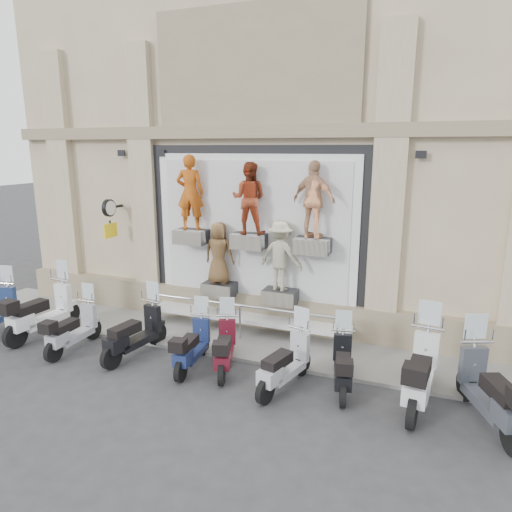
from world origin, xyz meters
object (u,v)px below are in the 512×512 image
(scooter_f, at_px, (225,338))
(scooter_g, at_px, (285,353))
(scooter_j, at_px, (492,378))
(scooter_d, at_px, (134,323))
(guard_rail, at_px, (240,323))
(scooter_i, at_px, (422,360))
(scooter_b, at_px, (41,302))
(scooter_h, at_px, (343,355))
(scooter_c, at_px, (73,320))
(scooter_e, at_px, (192,336))
(clock_sign_bracket, at_px, (110,213))

(scooter_f, relative_size, scooter_g, 0.95)
(scooter_f, relative_size, scooter_j, 0.82)
(scooter_d, xyz_separation_m, scooter_g, (3.48, -0.15, -0.04))
(guard_rail, relative_size, scooter_f, 2.96)
(guard_rail, relative_size, scooter_i, 2.36)
(scooter_b, xyz_separation_m, scooter_i, (8.66, 0.00, -0.00))
(scooter_g, distance_m, scooter_h, 1.09)
(scooter_f, bearing_deg, scooter_c, 167.05)
(scooter_b, height_order, scooter_d, scooter_b)
(guard_rail, bearing_deg, scooter_j, -17.53)
(scooter_b, distance_m, scooter_i, 8.66)
(scooter_e, height_order, scooter_j, scooter_j)
(scooter_h, bearing_deg, scooter_f, 170.49)
(scooter_d, height_order, scooter_g, scooter_d)
(scooter_i, bearing_deg, scooter_c, -171.12)
(scooter_d, bearing_deg, scooter_h, 12.05)
(scooter_e, relative_size, scooter_j, 0.82)
(guard_rail, xyz_separation_m, scooter_g, (1.65, -1.70, 0.27))
(scooter_f, xyz_separation_m, scooter_h, (2.40, 0.09, -0.00))
(guard_rail, height_order, scooter_j, scooter_j)
(scooter_f, relative_size, scooter_h, 1.00)
(scooter_c, distance_m, scooter_e, 2.93)
(clock_sign_bracket, relative_size, scooter_j, 0.49)
(scooter_b, xyz_separation_m, scooter_d, (2.77, -0.16, -0.10))
(scooter_h, bearing_deg, scooter_g, -171.66)
(scooter_g, relative_size, scooter_j, 0.86)
(guard_rail, relative_size, scooter_j, 2.43)
(scooter_f, bearing_deg, scooter_g, -30.08)
(guard_rail, bearing_deg, clock_sign_bracket, 173.16)
(scooter_e, height_order, scooter_f, scooter_f)
(scooter_d, bearing_deg, scooter_b, -174.06)
(scooter_b, distance_m, scooter_f, 4.88)
(scooter_d, relative_size, scooter_g, 1.06)
(scooter_g, height_order, scooter_j, scooter_j)
(scooter_c, bearing_deg, scooter_i, 2.17)
(scooter_e, xyz_separation_m, scooter_h, (3.08, 0.24, -0.00))
(scooter_e, bearing_deg, scooter_f, 6.08)
(scooter_e, height_order, scooter_h, same)
(guard_rail, height_order, scooter_f, scooter_f)
(clock_sign_bracket, height_order, scooter_f, clock_sign_bracket)
(scooter_c, xyz_separation_m, scooter_f, (3.59, 0.36, -0.02))
(scooter_d, distance_m, scooter_f, 2.11)
(scooter_f, distance_m, scooter_j, 4.87)
(clock_sign_bracket, bearing_deg, scooter_g, -21.38)
(clock_sign_bracket, height_order, scooter_c, clock_sign_bracket)
(scooter_d, height_order, scooter_i, scooter_i)
(scooter_e, distance_m, scooter_j, 5.54)
(scooter_i, relative_size, scooter_j, 1.03)
(scooter_b, xyz_separation_m, scooter_e, (4.20, -0.17, -0.18))
(scooter_f, distance_m, scooter_h, 2.41)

